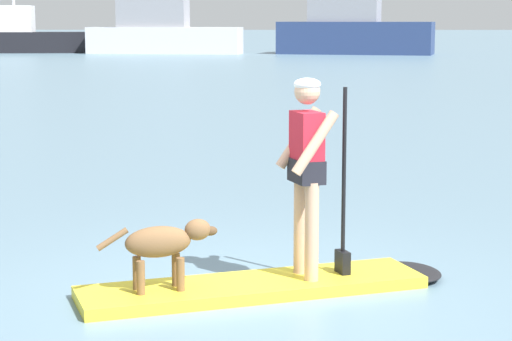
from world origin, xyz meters
The scene contains 7 objects.
ground_plane centered at (0.00, 0.00, 0.00)m, with size 400.00×400.00×0.00m, color slate.
paddleboard centered at (0.21, 0.08, 0.05)m, with size 3.30×1.80×0.10m.
person_paddler centered at (0.47, 0.18, 1.10)m, with size 0.67×0.59×1.73m.
dog centered at (-0.72, -0.27, 0.49)m, with size 0.98×0.43×0.58m.
moored_boat_starboard centered at (-19.32, 57.93, 1.23)m, with size 12.82×4.09×10.35m.
moored_boat_far_port centered at (-8.01, 56.42, 1.62)m, with size 10.60×3.73×10.16m.
moored_boat_port centered at (4.89, 55.94, 1.73)m, with size 10.68×5.56×10.26m.
Camera 1 is at (0.25, -7.81, 2.32)m, focal length 66.26 mm.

